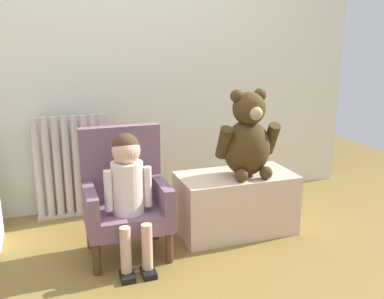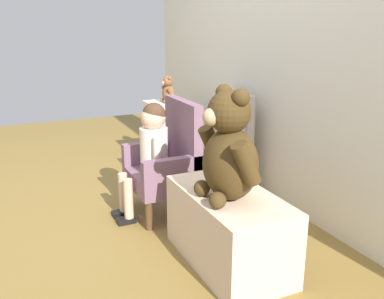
{
  "view_description": "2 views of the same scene",
  "coord_description": "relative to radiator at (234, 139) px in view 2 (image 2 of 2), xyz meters",
  "views": [
    {
      "loc": [
        -0.39,
        -1.7,
        1.19
      ],
      "look_at": [
        0.38,
        0.58,
        0.56
      ],
      "focal_mm": 40.0,
      "sensor_mm": 36.0,
      "label": 1
    },
    {
      "loc": [
        2.34,
        -0.38,
        1.17
      ],
      "look_at": [
        0.27,
        0.57,
        0.49
      ],
      "focal_mm": 40.0,
      "sensor_mm": 36.0,
      "label": 2
    }
  ],
  "objects": [
    {
      "name": "ground_plane",
      "position": [
        0.27,
        -1.16,
        -0.35
      ],
      "size": [
        6.0,
        6.0,
        0.0
      ],
      "primitive_type": "plane",
      "color": "olive"
    },
    {
      "name": "back_wall",
      "position": [
        0.27,
        0.13,
        0.85
      ],
      "size": [
        3.8,
        0.05,
        2.4
      ],
      "primitive_type": "cube",
      "color": "silver",
      "rests_on": "ground_plane"
    },
    {
      "name": "radiator",
      "position": [
        0.0,
        0.0,
        0.0
      ],
      "size": [
        0.5,
        0.05,
        0.7
      ],
      "color": "beige",
      "rests_on": "ground_plane"
    },
    {
      "name": "small_dresser",
      "position": [
        -0.64,
        -0.28,
        -0.08
      ],
      "size": [
        0.38,
        0.31,
        0.53
      ],
      "color": "white",
      "rests_on": "ground_plane"
    },
    {
      "name": "child_armchair",
      "position": [
        0.24,
        -0.62,
        -0.02
      ],
      "size": [
        0.45,
        0.37,
        0.71
      ],
      "color": "#745366",
      "rests_on": "ground_plane"
    },
    {
      "name": "child_figure",
      "position": [
        0.24,
        -0.73,
        0.11
      ],
      "size": [
        0.25,
        0.35,
        0.71
      ],
      "color": "silver",
      "rests_on": "ground_plane"
    },
    {
      "name": "low_bench",
      "position": [
        0.94,
        -0.58,
        -0.16
      ],
      "size": [
        0.71,
        0.37,
        0.37
      ],
      "primitive_type": "cube",
      "color": "beige",
      "rests_on": "ground_plane"
    },
    {
      "name": "large_teddy_bear",
      "position": [
        0.99,
        -0.61,
        0.26
      ],
      "size": [
        0.38,
        0.27,
        0.53
      ],
      "color": "#423015",
      "rests_on": "low_bench"
    },
    {
      "name": "small_teddy_bear",
      "position": [
        -0.64,
        -0.26,
        0.28
      ],
      "size": [
        0.16,
        0.11,
        0.22
      ],
      "color": "brown",
      "rests_on": "small_dresser"
    }
  ]
}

